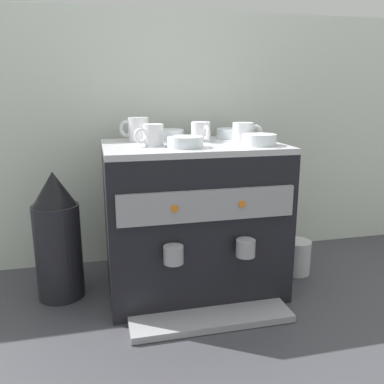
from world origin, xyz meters
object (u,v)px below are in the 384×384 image
(ceramic_cup_2, at_px, (244,132))
(milk_pitcher, at_px, (297,257))
(espresso_machine, at_px, (192,218))
(ceramic_bowl_1, at_px, (185,142))
(ceramic_cup_1, at_px, (201,132))
(coffee_grinder, at_px, (58,238))
(ceramic_cup_3, at_px, (152,135))
(ceramic_bowl_0, at_px, (233,134))
(ceramic_cup_0, at_px, (137,129))
(ceramic_bowl_3, at_px, (259,140))
(ceramic_bowl_2, at_px, (171,135))

(ceramic_cup_2, xyz_separation_m, milk_pitcher, (0.22, 0.01, -0.46))
(ceramic_cup_2, bearing_deg, espresso_machine, -177.48)
(ceramic_cup_2, relative_size, ceramic_bowl_1, 0.96)
(ceramic_cup_1, relative_size, coffee_grinder, 0.23)
(ceramic_cup_3, xyz_separation_m, ceramic_bowl_0, (0.30, 0.13, -0.02))
(ceramic_cup_3, distance_m, coffee_grinder, 0.44)
(ceramic_cup_0, distance_m, ceramic_bowl_3, 0.40)
(ceramic_cup_3, height_order, ceramic_bowl_2, ceramic_cup_3)
(ceramic_bowl_1, distance_m, ceramic_bowl_3, 0.23)
(ceramic_bowl_1, bearing_deg, ceramic_cup_0, 123.43)
(ceramic_cup_3, bearing_deg, espresso_machine, 11.27)
(ceramic_cup_3, distance_m, ceramic_bowl_0, 0.33)
(ceramic_cup_2, bearing_deg, ceramic_bowl_3, -80.81)
(ceramic_cup_3, height_order, ceramic_bowl_0, ceramic_cup_3)
(ceramic_cup_0, xyz_separation_m, ceramic_bowl_2, (0.11, 0.02, -0.02))
(coffee_grinder, bearing_deg, espresso_machine, -4.48)
(ceramic_cup_2, bearing_deg, ceramic_cup_3, -173.70)
(milk_pitcher, bearing_deg, ceramic_bowl_3, -154.25)
(ceramic_cup_1, distance_m, ceramic_cup_3, 0.19)
(ceramic_bowl_2, xyz_separation_m, ceramic_bowl_3, (0.24, -0.21, -0.00))
(ceramic_bowl_0, xyz_separation_m, coffee_grinder, (-0.60, -0.07, -0.31))
(ceramic_cup_0, relative_size, ceramic_bowl_0, 0.85)
(ceramic_cup_3, bearing_deg, ceramic_bowl_2, 60.57)
(milk_pitcher, bearing_deg, coffee_grinder, 178.54)
(ceramic_cup_2, height_order, coffee_grinder, ceramic_cup_2)
(ceramic_bowl_3, distance_m, milk_pitcher, 0.50)
(ceramic_cup_3, bearing_deg, ceramic_cup_2, 6.30)
(espresso_machine, xyz_separation_m, ceramic_bowl_3, (0.19, -0.09, 0.26))
(ceramic_bowl_2, distance_m, coffee_grinder, 0.50)
(ceramic_cup_1, height_order, ceramic_bowl_0, ceramic_cup_1)
(milk_pitcher, bearing_deg, ceramic_cup_2, -178.70)
(ceramic_bowl_1, relative_size, ceramic_bowl_2, 1.17)
(ceramic_cup_2, bearing_deg, ceramic_bowl_1, -157.79)
(ceramic_cup_0, bearing_deg, coffee_grinder, -165.89)
(ceramic_cup_3, relative_size, ceramic_bowl_2, 1.04)
(espresso_machine, height_order, milk_pitcher, espresso_machine)
(milk_pitcher, bearing_deg, ceramic_cup_3, -175.81)
(ceramic_cup_0, distance_m, ceramic_cup_3, 0.13)
(ceramic_cup_3, distance_m, ceramic_bowl_1, 0.11)
(ceramic_bowl_3, bearing_deg, ceramic_cup_2, 99.19)
(ceramic_cup_2, distance_m, milk_pitcher, 0.51)
(ceramic_cup_1, height_order, ceramic_bowl_3, ceramic_cup_1)
(ceramic_bowl_2, bearing_deg, espresso_machine, -69.10)
(ceramic_cup_0, height_order, ceramic_bowl_2, ceramic_cup_0)
(espresso_machine, height_order, ceramic_bowl_0, ceramic_bowl_0)
(ceramic_cup_2, bearing_deg, ceramic_cup_1, 159.19)
(ceramic_cup_3, xyz_separation_m, ceramic_bowl_3, (0.32, -0.06, -0.02))
(ceramic_cup_0, bearing_deg, ceramic_bowl_0, 0.80)
(ceramic_cup_0, bearing_deg, ceramic_bowl_3, -28.36)
(ceramic_cup_3, xyz_separation_m, ceramic_bowl_1, (0.09, -0.05, -0.02))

